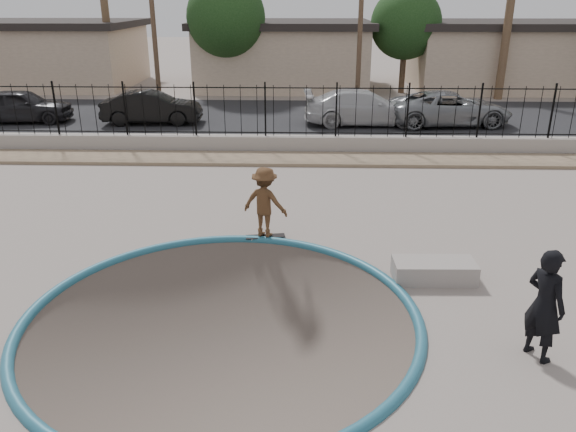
{
  "coord_description": "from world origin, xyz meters",
  "views": [
    {
      "loc": [
        1.42,
        -9.45,
        5.25
      ],
      "look_at": [
        1.06,
        2.0,
        0.77
      ],
      "focal_mm": 35.0,
      "sensor_mm": 36.0,
      "label": 1
    }
  ],
  "objects_px": {
    "skateboard": "(265,236)",
    "car_d": "(450,108)",
    "videographer": "(545,305)",
    "car_a": "(21,106)",
    "car_c": "(363,107)",
    "skater": "(265,206)",
    "car_b": "(152,107)",
    "concrete_ledge": "(434,270)"
  },
  "relations": [
    {
      "from": "car_b",
      "to": "skater",
      "type": "bearing_deg",
      "value": -158.03
    },
    {
      "from": "videographer",
      "to": "car_b",
      "type": "relative_size",
      "value": 0.43
    },
    {
      "from": "videographer",
      "to": "car_a",
      "type": "distance_m",
      "value": 23.44
    },
    {
      "from": "car_b",
      "to": "skateboard",
      "type": "bearing_deg",
      "value": -158.03
    },
    {
      "from": "concrete_ledge",
      "to": "car_b",
      "type": "xyz_separation_m",
      "value": [
        -9.3,
        14.32,
        0.54
      ]
    },
    {
      "from": "concrete_ledge",
      "to": "skater",
      "type": "bearing_deg",
      "value": 151.38
    },
    {
      "from": "skateboard",
      "to": "videographer",
      "type": "height_order",
      "value": "videographer"
    },
    {
      "from": "skater",
      "to": "car_b",
      "type": "height_order",
      "value": "skater"
    },
    {
      "from": "videographer",
      "to": "skateboard",
      "type": "bearing_deg",
      "value": 16.68
    },
    {
      "from": "skater",
      "to": "skateboard",
      "type": "relative_size",
      "value": 1.73
    },
    {
      "from": "skateboard",
      "to": "car_d",
      "type": "height_order",
      "value": "car_d"
    },
    {
      "from": "skater",
      "to": "car_a",
      "type": "height_order",
      "value": "skater"
    },
    {
      "from": "skateboard",
      "to": "videographer",
      "type": "xyz_separation_m",
      "value": [
        4.55,
        -4.41,
        0.85
      ]
    },
    {
      "from": "skateboard",
      "to": "car_d",
      "type": "xyz_separation_m",
      "value": [
        7.12,
        12.53,
        0.7
      ]
    },
    {
      "from": "car_d",
      "to": "car_c",
      "type": "bearing_deg",
      "value": 84.85
    },
    {
      "from": "skateboard",
      "to": "car_d",
      "type": "relative_size",
      "value": 0.18
    },
    {
      "from": "concrete_ledge",
      "to": "car_b",
      "type": "height_order",
      "value": "car_b"
    },
    {
      "from": "skater",
      "to": "car_a",
      "type": "xyz_separation_m",
      "value": [
        -11.66,
        12.53,
        -0.05
      ]
    },
    {
      "from": "skateboard",
      "to": "car_c",
      "type": "distance_m",
      "value": 13.0
    },
    {
      "from": "car_a",
      "to": "car_c",
      "type": "relative_size",
      "value": 0.84
    },
    {
      "from": "car_a",
      "to": "car_c",
      "type": "distance_m",
      "value": 15.06
    },
    {
      "from": "concrete_ledge",
      "to": "car_b",
      "type": "relative_size",
      "value": 0.38
    },
    {
      "from": "concrete_ledge",
      "to": "car_d",
      "type": "bearing_deg",
      "value": 75.82
    },
    {
      "from": "car_a",
      "to": "car_b",
      "type": "height_order",
      "value": "car_a"
    },
    {
      "from": "car_d",
      "to": "skateboard",
      "type": "bearing_deg",
      "value": 145.23
    },
    {
      "from": "concrete_ledge",
      "to": "car_c",
      "type": "bearing_deg",
      "value": 90.32
    },
    {
      "from": "skateboard",
      "to": "car_d",
      "type": "distance_m",
      "value": 14.43
    },
    {
      "from": "car_b",
      "to": "car_c",
      "type": "distance_m",
      "value": 9.22
    },
    {
      "from": "skateboard",
      "to": "car_c",
      "type": "height_order",
      "value": "car_c"
    },
    {
      "from": "skateboard",
      "to": "videographer",
      "type": "distance_m",
      "value": 6.39
    },
    {
      "from": "videographer",
      "to": "car_d",
      "type": "relative_size",
      "value": 0.35
    },
    {
      "from": "skater",
      "to": "skateboard",
      "type": "bearing_deg",
      "value": -63.6
    },
    {
      "from": "skater",
      "to": "car_b",
      "type": "bearing_deg",
      "value": -45.61
    },
    {
      "from": "car_a",
      "to": "videographer",
      "type": "bearing_deg",
      "value": -141.91
    },
    {
      "from": "videographer",
      "to": "car_d",
      "type": "xyz_separation_m",
      "value": [
        2.57,
        16.94,
        -0.15
      ]
    },
    {
      "from": "videographer",
      "to": "car_d",
      "type": "distance_m",
      "value": 17.13
    },
    {
      "from": "skater",
      "to": "car_d",
      "type": "relative_size",
      "value": 0.31
    },
    {
      "from": "car_d",
      "to": "videographer",
      "type": "bearing_deg",
      "value": 166.21
    },
    {
      "from": "videographer",
      "to": "skater",
      "type": "bearing_deg",
      "value": 16.68
    },
    {
      "from": "videographer",
      "to": "concrete_ledge",
      "type": "relative_size",
      "value": 1.14
    },
    {
      "from": "concrete_ledge",
      "to": "car_a",
      "type": "xyz_separation_m",
      "value": [
        -15.14,
        14.43,
        0.57
      ]
    },
    {
      "from": "skateboard",
      "to": "car_b",
      "type": "bearing_deg",
      "value": 105.34
    }
  ]
}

